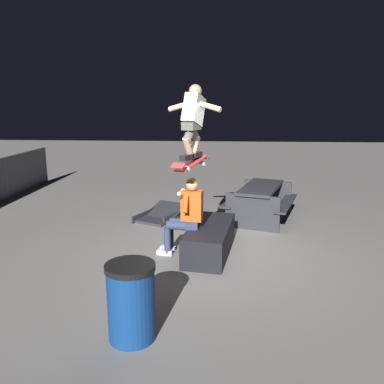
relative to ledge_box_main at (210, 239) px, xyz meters
The scene contains 8 objects.
ground_plane 0.28m from the ledge_box_main, 157.89° to the right, with size 40.00×40.00×0.00m, color slate.
ledge_box_main is the anchor object (origin of this frame).
person_sitting_on_ledge 0.64m from the ledge_box_main, 104.36° to the left, with size 0.60×0.78×1.32m.
skateboard 1.40m from the ledge_box_main, 132.83° to the left, with size 1.02×0.56×0.16m.
skater_airborne 2.06m from the ledge_box_main, 128.87° to the left, with size 0.63×0.85×1.12m.
kicker_ramp 2.29m from the ledge_box_main, 29.62° to the left, with size 1.39×1.16×0.32m.
picnic_table_back 2.29m from the ledge_box_main, 27.43° to the right, with size 2.03×1.79×0.75m.
trash_bin 2.64m from the ledge_box_main, 162.80° to the left, with size 0.53×0.53×0.86m.
Camera 1 is at (-6.08, -0.07, 2.49)m, focal length 36.15 mm.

